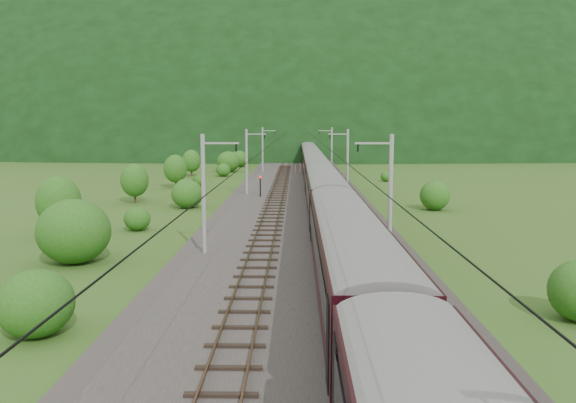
{
  "coord_description": "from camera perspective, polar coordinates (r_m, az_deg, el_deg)",
  "views": [
    {
      "loc": [
        0.03,
        -36.9,
        8.98
      ],
      "look_at": [
        -0.73,
        8.88,
        2.6
      ],
      "focal_mm": 35.0,
      "sensor_mm": 36.0,
      "label": 1
    }
  ],
  "objects": [
    {
      "name": "railbed",
      "position": [
        47.72,
        0.9,
        -2.73
      ],
      "size": [
        14.0,
        220.0,
        0.3
      ],
      "primitive_type": "cube",
      "color": "#38332D",
      "rests_on": "ground"
    },
    {
      "name": "hazard_post_far",
      "position": [
        100.82,
        1.26,
        3.44
      ],
      "size": [
        0.17,
        0.17,
        1.56
      ],
      "primitive_type": "cylinder",
      "color": "red",
      "rests_on": "railbed"
    },
    {
      "name": "hazard_post_near",
      "position": [
        99.0,
        0.74,
        3.35
      ],
      "size": [
        0.16,
        0.16,
        1.53
      ],
      "primitive_type": "cylinder",
      "color": "red",
      "rests_on": "railbed"
    },
    {
      "name": "mountain_ridge",
      "position": [
        357.76,
        -18.77,
        6.08
      ],
      "size": [
        336.0,
        280.0,
        132.0
      ],
      "primitive_type": "ellipsoid",
      "color": "black",
      "rests_on": "ground"
    },
    {
      "name": "vegetation_right",
      "position": [
        35.77,
        22.05,
        -5.07
      ],
      "size": [
        6.66,
        92.01,
        2.79
      ],
      "color": "#295115",
      "rests_on": "ground"
    },
    {
      "name": "track_right",
      "position": [
        47.74,
        3.78,
        -2.47
      ],
      "size": [
        2.4,
        220.0,
        0.27
      ],
      "color": "brown",
      "rests_on": "railbed"
    },
    {
      "name": "train",
      "position": [
        71.7,
        2.85,
        3.64
      ],
      "size": [
        3.07,
        169.64,
        5.34
      ],
      "color": "black",
      "rests_on": "ground"
    },
    {
      "name": "overhead_wires",
      "position": [
        46.94,
        0.92,
        5.64
      ],
      "size": [
        4.83,
        198.0,
        0.03
      ],
      "color": "black",
      "rests_on": "ground"
    },
    {
      "name": "signal",
      "position": [
        67.03,
        -2.84,
        1.74
      ],
      "size": [
        0.28,
        0.28,
        2.49
      ],
      "color": "black",
      "rests_on": "railbed"
    },
    {
      "name": "mountain_main",
      "position": [
        297.04,
        0.95,
        6.2
      ],
      "size": [
        504.0,
        360.0,
        244.0
      ],
      "primitive_type": "ellipsoid",
      "color": "black",
      "rests_on": "ground"
    },
    {
      "name": "ground",
      "position": [
        37.98,
        0.88,
        -5.75
      ],
      "size": [
        600.0,
        600.0,
        0.0
      ],
      "primitive_type": "plane",
      "color": "#36531A",
      "rests_on": "ground"
    },
    {
      "name": "track_left",
      "position": [
        47.75,
        -1.98,
        -2.46
      ],
      "size": [
        2.4,
        220.0,
        0.27
      ],
      "color": "brown",
      "rests_on": "railbed"
    },
    {
      "name": "vegetation_left",
      "position": [
        54.94,
        -14.91,
        0.52
      ],
      "size": [
        11.51,
        146.82,
        5.36
      ],
      "color": "#295115",
      "rests_on": "ground"
    },
    {
      "name": "catenary_right",
      "position": [
        69.31,
        6.0,
        4.18
      ],
      "size": [
        2.54,
        192.28,
        8.0
      ],
      "color": "gray",
      "rests_on": "railbed"
    },
    {
      "name": "catenary_left",
      "position": [
        69.32,
        -4.16,
        4.21
      ],
      "size": [
        2.54,
        192.28,
        8.0
      ],
      "color": "gray",
      "rests_on": "railbed"
    }
  ]
}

